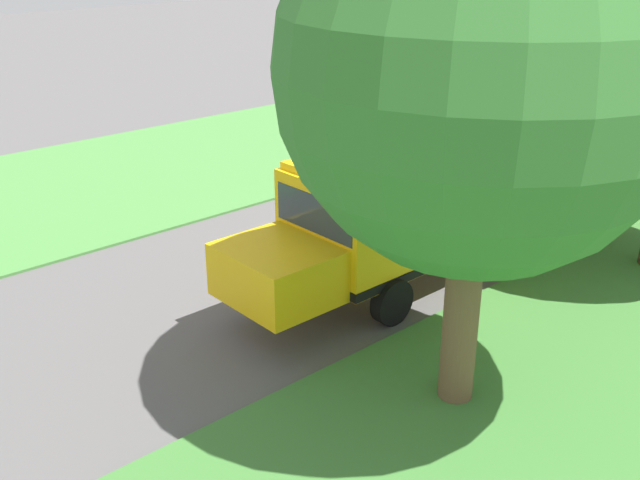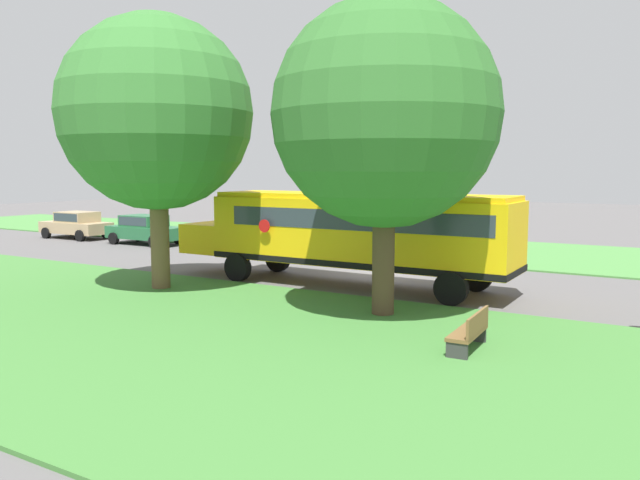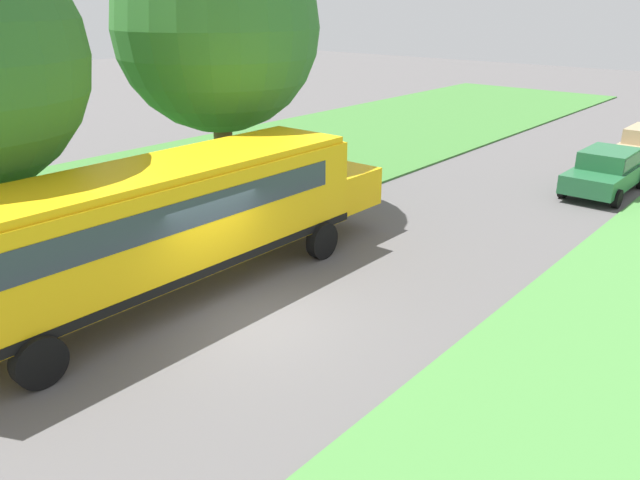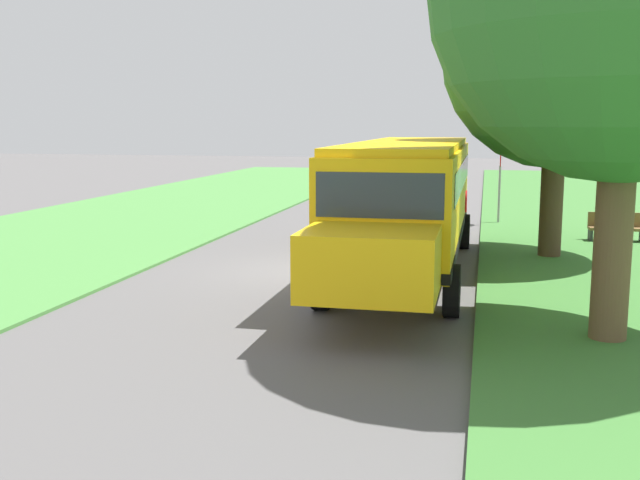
# 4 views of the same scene
# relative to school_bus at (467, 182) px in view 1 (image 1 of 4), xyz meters

# --- Properties ---
(ground_plane) EXTENTS (120.00, 120.00, 0.00)m
(ground_plane) POSITION_rel_school_bus_xyz_m (2.30, 0.24, -1.92)
(ground_plane) COLOR #565454
(grass_far_side) EXTENTS (10.00, 80.00, 0.07)m
(grass_far_side) POSITION_rel_school_bus_xyz_m (11.30, 0.24, -1.89)
(grass_far_side) COLOR #47843D
(grass_far_side) RESTS_ON ground
(school_bus) EXTENTS (2.84, 12.42, 3.16)m
(school_bus) POSITION_rel_school_bus_xyz_m (0.00, 0.00, 0.00)
(school_bus) COLOR yellow
(school_bus) RESTS_ON ground
(oak_tree_roadside_mid) EXTENTS (6.23, 6.23, 8.87)m
(oak_tree_roadside_mid) POSITION_rel_school_bus_xyz_m (-3.80, 5.09, 3.84)
(oak_tree_roadside_mid) COLOR brown
(oak_tree_roadside_mid) RESTS_ON ground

